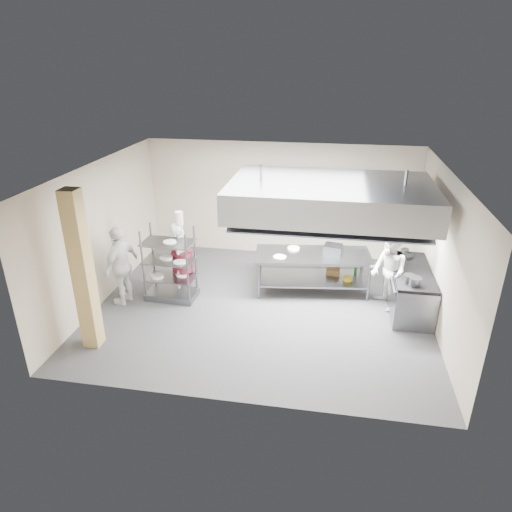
% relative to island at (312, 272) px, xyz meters
% --- Properties ---
extents(floor, '(7.00, 7.00, 0.00)m').
position_rel_island_xyz_m(floor, '(-1.00, -0.95, -0.46)').
color(floor, '#363638').
rests_on(floor, ground).
extents(ceiling, '(7.00, 7.00, 0.00)m').
position_rel_island_xyz_m(ceiling, '(-1.00, -0.95, 2.54)').
color(ceiling, silver).
rests_on(ceiling, wall_back).
extents(wall_back, '(7.00, 0.00, 7.00)m').
position_rel_island_xyz_m(wall_back, '(-1.00, 2.05, 1.04)').
color(wall_back, '#BFAF98').
rests_on(wall_back, ground).
extents(wall_left, '(0.00, 6.00, 6.00)m').
position_rel_island_xyz_m(wall_left, '(-4.50, -0.95, 1.04)').
color(wall_left, '#BFAF98').
rests_on(wall_left, ground).
extents(wall_right, '(0.00, 6.00, 6.00)m').
position_rel_island_xyz_m(wall_right, '(2.50, -0.95, 1.04)').
color(wall_right, '#BFAF98').
rests_on(wall_right, ground).
extents(column, '(0.30, 0.30, 3.00)m').
position_rel_island_xyz_m(column, '(-3.90, -2.85, 1.04)').
color(column, tan).
rests_on(column, floor).
extents(exhaust_hood, '(4.00, 2.50, 0.60)m').
position_rel_island_xyz_m(exhaust_hood, '(0.30, -0.55, 1.94)').
color(exhaust_hood, gray).
rests_on(exhaust_hood, ceiling).
extents(hood_strip_a, '(1.60, 0.12, 0.04)m').
position_rel_island_xyz_m(hood_strip_a, '(-0.60, -0.55, 1.62)').
color(hood_strip_a, white).
rests_on(hood_strip_a, exhaust_hood).
extents(hood_strip_b, '(1.60, 0.12, 0.04)m').
position_rel_island_xyz_m(hood_strip_b, '(1.20, -0.55, 1.62)').
color(hood_strip_b, white).
rests_on(hood_strip_b, exhaust_hood).
extents(wall_shelf, '(1.50, 0.28, 0.04)m').
position_rel_island_xyz_m(wall_shelf, '(0.80, 1.89, 1.04)').
color(wall_shelf, gray).
rests_on(wall_shelf, wall_back).
extents(island, '(2.68, 1.38, 0.91)m').
position_rel_island_xyz_m(island, '(0.00, 0.00, 0.00)').
color(island, gray).
rests_on(island, floor).
extents(island_worktop, '(2.68, 1.38, 0.06)m').
position_rel_island_xyz_m(island_worktop, '(0.00, 0.00, 0.42)').
color(island_worktop, gray).
rests_on(island_worktop, island).
extents(island_undershelf, '(2.46, 1.25, 0.04)m').
position_rel_island_xyz_m(island_undershelf, '(0.00, 0.00, -0.16)').
color(island_undershelf, slate).
rests_on(island_undershelf, island).
extents(pass_rack, '(1.11, 0.67, 1.64)m').
position_rel_island_xyz_m(pass_rack, '(-3.06, -0.88, 0.37)').
color(pass_rack, slate).
rests_on(pass_rack, floor).
extents(cooking_range, '(0.80, 2.00, 0.84)m').
position_rel_island_xyz_m(cooking_range, '(2.08, -0.45, -0.04)').
color(cooking_range, gray).
rests_on(cooking_range, floor).
extents(range_top, '(0.78, 1.96, 0.06)m').
position_rel_island_xyz_m(range_top, '(2.08, -0.45, 0.41)').
color(range_top, black).
rests_on(range_top, cooking_range).
extents(chef_head, '(0.41, 0.61, 1.66)m').
position_rel_island_xyz_m(chef_head, '(-2.90, -0.56, 0.38)').
color(chef_head, silver).
rests_on(chef_head, floor).
extents(chef_line, '(0.89, 0.99, 1.69)m').
position_rel_island_xyz_m(chef_line, '(1.60, -0.52, 0.39)').
color(chef_line, white).
rests_on(chef_line, floor).
extents(chef_plating, '(0.64, 1.09, 1.75)m').
position_rel_island_xyz_m(chef_plating, '(-4.00, -1.24, 0.42)').
color(chef_plating, silver).
rests_on(chef_plating, floor).
extents(griddle, '(0.45, 0.38, 0.20)m').
position_rel_island_xyz_m(griddle, '(0.44, 0.10, 0.55)').
color(griddle, slate).
rests_on(griddle, island_worktop).
extents(wicker_basket, '(0.32, 0.23, 0.14)m').
position_rel_island_xyz_m(wicker_basket, '(0.47, 0.25, -0.07)').
color(wicker_basket, olive).
rests_on(wicker_basket, island_undershelf).
extents(stockpot, '(0.22, 0.22, 0.15)m').
position_rel_island_xyz_m(stockpot, '(1.93, -1.05, 0.52)').
color(stockpot, gray).
rests_on(stockpot, range_top).
extents(plate_stack, '(0.28, 0.28, 0.05)m').
position_rel_island_xyz_m(plate_stack, '(-3.06, -0.88, 0.07)').
color(plate_stack, white).
rests_on(plate_stack, pass_rack).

